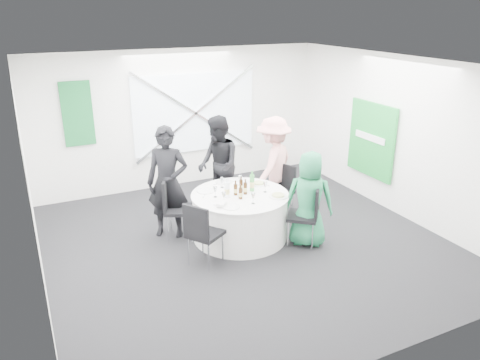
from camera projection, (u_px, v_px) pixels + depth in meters
name	position (u px, v px, depth m)	size (l,w,h in m)	color
floor	(245.00, 242.00, 7.52)	(6.00, 6.00, 0.00)	black
ceiling	(246.00, 64.00, 6.54)	(6.00, 6.00, 0.00)	silver
wall_back	(181.00, 119.00, 9.56)	(6.00, 6.00, 0.00)	white
wall_front	(384.00, 246.00, 4.50)	(6.00, 6.00, 0.00)	white
wall_left	(30.00, 192.00, 5.81)	(6.00, 6.00, 0.00)	white
wall_right	(398.00, 137.00, 8.25)	(6.00, 6.00, 0.00)	white
window_panel	(195.00, 113.00, 9.61)	(2.60, 0.03, 1.60)	white
window_brace_a	(196.00, 113.00, 9.58)	(0.05, 0.05, 3.16)	silver
window_brace_b	(196.00, 113.00, 9.58)	(0.05, 0.05, 3.16)	silver
green_banner	(78.00, 114.00, 8.60)	(0.55, 0.04, 1.20)	#146536
green_sign	(371.00, 140.00, 8.80)	(0.05, 1.20, 1.40)	green
banquet_table	(240.00, 216.00, 7.55)	(1.56, 1.56, 0.76)	silver
chair_back	(224.00, 183.00, 8.60)	(0.46, 0.47, 0.86)	black
chair_back_left	(174.00, 204.00, 7.46)	(0.62, 0.62, 1.02)	black
chair_back_right	(282.00, 186.00, 8.34)	(0.56, 0.55, 0.92)	black
chair_front_right	(309.00, 211.00, 7.23)	(0.64, 0.64, 1.00)	black
chair_front_left	(201.00, 230.00, 6.64)	(0.62, 0.62, 0.98)	black
person_man_back_left	(168.00, 183.00, 7.46)	(0.67, 0.44, 1.84)	black
person_man_back	(218.00, 165.00, 8.38)	(0.86, 0.47, 1.78)	black
person_woman_pink	(273.00, 165.00, 8.44)	(1.13, 0.53, 1.75)	#F8A4A0
person_woman_green	(309.00, 199.00, 7.22)	(0.74, 0.48, 1.52)	#217C4E
plate_back	(224.00, 182.00, 7.92)	(0.28, 0.28, 0.01)	white
plate_back_left	(206.00, 191.00, 7.54)	(0.29, 0.29, 0.01)	white
plate_back_right	(259.00, 183.00, 7.82)	(0.27, 0.27, 0.04)	white
plate_front_right	(278.00, 196.00, 7.32)	(0.30, 0.30, 0.04)	white
plate_front_left	(231.00, 207.00, 6.94)	(0.27, 0.27, 0.01)	white
napkin	(221.00, 204.00, 6.96)	(0.17, 0.11, 0.05)	silver
beer_bottle_a	(236.00, 190.00, 7.36)	(0.06, 0.06, 0.24)	#3A1F0A
beer_bottle_b	(241.00, 186.00, 7.50)	(0.06, 0.06, 0.25)	#3A1F0A
beer_bottle_c	(245.00, 188.00, 7.39)	(0.06, 0.06, 0.25)	#3A1F0A
beer_bottle_d	(240.00, 193.00, 7.21)	(0.06, 0.06, 0.24)	#3A1F0A
green_water_bottle	(252.00, 183.00, 7.51)	(0.08, 0.08, 0.33)	green
clear_water_bottle	(227.00, 190.00, 7.26)	(0.08, 0.08, 0.31)	white
wine_glass_a	(252.00, 180.00, 7.65)	(0.07, 0.07, 0.17)	white
wine_glass_b	(253.00, 196.00, 7.02)	(0.07, 0.07, 0.17)	white
wine_glass_c	(222.00, 180.00, 7.65)	(0.07, 0.07, 0.17)	white
wine_glass_d	(240.00, 178.00, 7.74)	(0.07, 0.07, 0.17)	white
wine_glass_e	(215.00, 190.00, 7.27)	(0.07, 0.07, 0.17)	white
wine_glass_f	(265.00, 185.00, 7.47)	(0.07, 0.07, 0.17)	white
wine_glass_g	(224.00, 195.00, 7.06)	(0.07, 0.07, 0.17)	white
fork_a	(207.00, 189.00, 7.62)	(0.01, 0.15, 0.01)	silver
knife_a	(204.00, 196.00, 7.33)	(0.01, 0.15, 0.01)	silver
fork_b	(235.00, 181.00, 7.96)	(0.01, 0.15, 0.01)	silver
knife_b	(218.00, 184.00, 7.83)	(0.01, 0.15, 0.01)	silver
fork_c	(266.00, 185.00, 7.78)	(0.01, 0.15, 0.01)	silver
knife_c	(248.00, 182.00, 7.94)	(0.01, 0.15, 0.01)	silver
fork_d	(217.00, 206.00, 6.99)	(0.01, 0.15, 0.01)	silver
knife_d	(233.00, 208.00, 6.89)	(0.01, 0.15, 0.01)	silver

